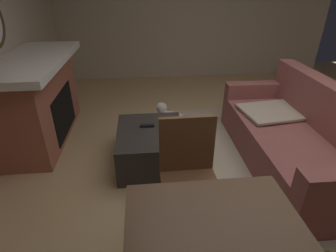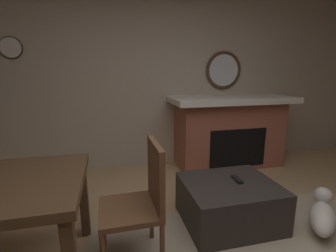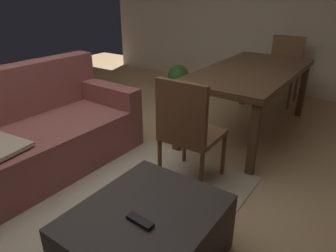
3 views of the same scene
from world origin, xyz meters
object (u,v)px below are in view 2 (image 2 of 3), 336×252
(dining_chair_west, at_px, (142,196))
(round_wall_mirror, at_px, (224,70))
(small_dog, at_px, (323,215))
(wall_clock, at_px, (11,48))
(ottoman_coffee_table, at_px, (229,203))
(fireplace, at_px, (229,131))
(tv_remote, at_px, (237,179))

(dining_chair_west, bearing_deg, round_wall_mirror, -129.08)
(small_dog, relative_size, wall_clock, 1.89)
(dining_chair_west, relative_size, small_dog, 1.81)
(round_wall_mirror, height_order, ottoman_coffee_table, round_wall_mirror)
(fireplace, xyz_separation_m, small_dog, (-0.06, 1.69, -0.37))
(wall_clock, bearing_deg, small_dog, 146.28)
(round_wall_mirror, relative_size, small_dog, 1.12)
(tv_remote, relative_size, small_dog, 0.31)
(round_wall_mirror, distance_m, dining_chair_west, 2.62)
(ottoman_coffee_table, height_order, small_dog, ottoman_coffee_table)
(ottoman_coffee_table, bearing_deg, tv_remote, -159.56)
(round_wall_mirror, xyz_separation_m, ottoman_coffee_table, (0.69, 1.64, -1.23))
(ottoman_coffee_table, distance_m, dining_chair_west, 0.96)
(ottoman_coffee_table, bearing_deg, wall_clock, -36.65)
(fireplace, xyz_separation_m, round_wall_mirror, (0.00, -0.29, 0.90))
(dining_chair_west, bearing_deg, small_dog, 177.63)
(tv_remote, bearing_deg, ottoman_coffee_table, 23.31)
(fireplace, height_order, small_dog, fireplace)
(fireplace, bearing_deg, ottoman_coffee_table, 63.14)
(ottoman_coffee_table, relative_size, small_dog, 1.67)
(wall_clock, bearing_deg, dining_chair_west, 125.20)
(small_dog, bearing_deg, wall_clock, -33.72)
(fireplace, relative_size, round_wall_mirror, 3.12)
(ottoman_coffee_table, distance_m, small_dog, 0.82)
(tv_remote, height_order, dining_chair_west, dining_chair_west)
(wall_clock, bearing_deg, ottoman_coffee_table, 143.35)
(fireplace, relative_size, dining_chair_west, 1.93)
(small_dog, bearing_deg, round_wall_mirror, -88.17)
(fireplace, height_order, dining_chair_west, fireplace)
(tv_remote, distance_m, dining_chair_west, 1.00)
(dining_chair_west, relative_size, wall_clock, 3.42)
(dining_chair_west, distance_m, small_dog, 1.65)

